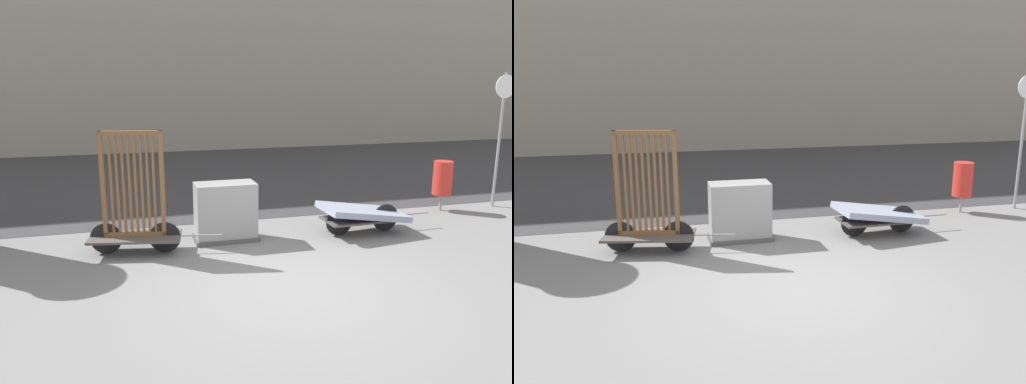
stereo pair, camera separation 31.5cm
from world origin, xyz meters
The scene contains 7 objects.
ground_plane centered at (0.00, 0.00, 0.00)m, with size 60.00×60.00×0.00m, color slate.
road_strip centered at (0.00, 8.60, 0.00)m, with size 56.00×10.24×0.01m.
bike_cart_with_bedframe centered at (-2.09, 2.08, 0.69)m, with size 2.23×0.98×2.06m.
bike_cart_with_mattress centered at (2.10, 2.08, 0.38)m, with size 2.27×0.94×0.59m.
utility_cabinet centered at (-0.49, 2.36, 0.49)m, with size 1.14×0.60×1.06m.
trash_bin centered at (4.54, 3.13, 0.73)m, with size 0.41×0.41×1.11m.
sign_post centered at (5.92, 3.12, 1.88)m, with size 0.51×0.06×3.00m.
Camera 2 is at (-1.94, -6.23, 2.90)m, focal length 35.00 mm.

